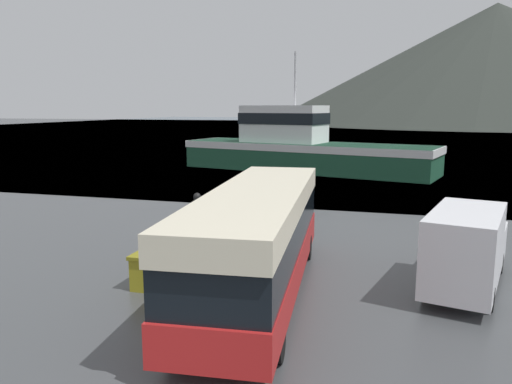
# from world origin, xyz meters

# --- Properties ---
(water_surface) EXTENTS (240.00, 240.00, 0.00)m
(water_surface) POSITION_xyz_m (0.00, 141.55, 0.00)
(water_surface) COLOR #475B6B
(water_surface) RESTS_ON ground
(hill_backdrop) EXTENTS (163.85, 163.85, 42.30)m
(hill_backdrop) POSITION_xyz_m (36.82, 197.25, 21.15)
(hill_backdrop) COLOR #2D332D
(hill_backdrop) RESTS_ON ground
(tour_bus) EXTENTS (3.55, 11.37, 3.24)m
(tour_bus) POSITION_xyz_m (0.02, 8.44, 1.83)
(tour_bus) COLOR red
(tour_bus) RESTS_ON ground
(delivery_van) EXTENTS (3.30, 6.35, 2.59)m
(delivery_van) POSITION_xyz_m (6.14, 10.68, 1.36)
(delivery_van) COLOR silver
(delivery_van) RESTS_ON ground
(fishing_boat) EXTENTS (23.40, 11.08, 10.41)m
(fishing_boat) POSITION_xyz_m (-4.29, 38.51, 2.10)
(fishing_boat) COLOR #1E5138
(fishing_boat) RESTS_ON water_surface
(storage_bin) EXTENTS (1.02, 1.10, 1.13)m
(storage_bin) POSITION_xyz_m (-3.39, 8.07, 0.57)
(storage_bin) COLOR olive
(storage_bin) RESTS_ON ground
(mooring_bollard) EXTENTS (0.41, 0.41, 0.94)m
(mooring_bollard) POSITION_xyz_m (-6.61, 19.80, 0.51)
(mooring_bollard) COLOR black
(mooring_bollard) RESTS_ON ground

